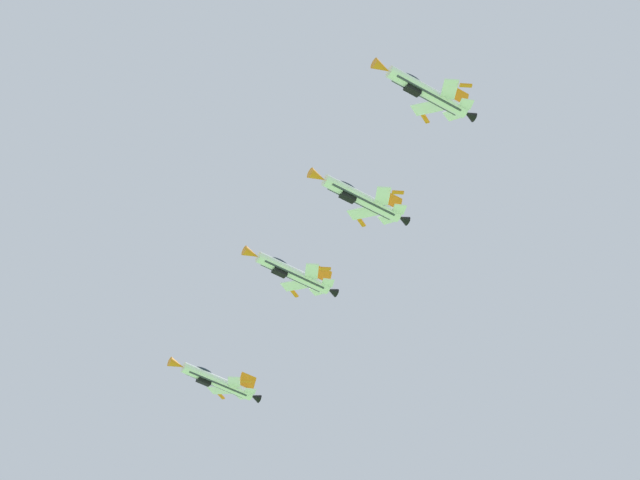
{
  "coord_description": "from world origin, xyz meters",
  "views": [
    {
      "loc": [
        -3.59,
        -4.72,
        1.77
      ],
      "look_at": [
        35.56,
        97.46,
        136.03
      ],
      "focal_mm": 68.08,
      "sensor_mm": 36.0,
      "label": 1
    }
  ],
  "objects_px": {
    "fighter_jet_lead": "(426,91)",
    "fighter_jet_left_outer": "(216,381)",
    "fighter_jet_right_wing": "(292,272)",
    "fighter_jet_left_wing": "(360,198)"
  },
  "relations": [
    {
      "from": "fighter_jet_lead",
      "to": "fighter_jet_left_outer",
      "type": "distance_m",
      "value": 59.54
    },
    {
      "from": "fighter_jet_lead",
      "to": "fighter_jet_right_wing",
      "type": "distance_m",
      "value": 36.68
    },
    {
      "from": "fighter_jet_lead",
      "to": "fighter_jet_right_wing",
      "type": "height_order",
      "value": "fighter_jet_right_wing"
    },
    {
      "from": "fighter_jet_lead",
      "to": "fighter_jet_left_wing",
      "type": "relative_size",
      "value": 1.0
    },
    {
      "from": "fighter_jet_left_wing",
      "to": "fighter_jet_right_wing",
      "type": "distance_m",
      "value": 19.57
    },
    {
      "from": "fighter_jet_left_wing",
      "to": "fighter_jet_right_wing",
      "type": "bearing_deg",
      "value": -1.39
    },
    {
      "from": "fighter_jet_left_wing",
      "to": "fighter_jet_left_outer",
      "type": "xyz_separation_m",
      "value": [
        -7.4,
        41.41,
        0.36
      ]
    },
    {
      "from": "fighter_jet_lead",
      "to": "fighter_jet_left_outer",
      "type": "xyz_separation_m",
      "value": [
        -9.61,
        58.71,
        -2.35
      ]
    },
    {
      "from": "fighter_jet_left_wing",
      "to": "fighter_jet_left_outer",
      "type": "bearing_deg",
      "value": -0.57
    },
    {
      "from": "fighter_jet_left_outer",
      "to": "fighter_jet_left_wing",
      "type": "bearing_deg",
      "value": 179.43
    }
  ]
}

